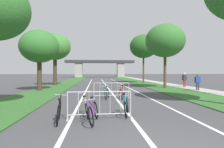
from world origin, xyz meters
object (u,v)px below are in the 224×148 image
at_px(crowd_barrier_second, 112,90).
at_px(bicycle_red_4, 121,94).
at_px(bicycle_teal_1, 126,106).
at_px(pedestrian_strolling, 184,79).
at_px(pedestrian_with_backpack, 198,81).
at_px(tree_left_pine_far, 39,47).
at_px(crowd_barrier_nearest, 100,105).
at_px(tree_right_maple_mid, 165,41).
at_px(bicycle_green_3, 107,94).
at_px(tree_left_oak_mid, 55,47).
at_px(bicycle_purple_0, 93,112).
at_px(bicycle_silver_2, 86,107).
at_px(bicycle_black_5, 59,111).
at_px(tree_right_pine_near, 144,46).

xyz_separation_m(crowd_barrier_second, bicycle_red_4, (0.58, -0.59, -0.16)).
relative_size(bicycle_teal_1, pedestrian_strolling, 0.98).
height_order(pedestrian_with_backpack, pedestrian_strolling, pedestrian_strolling).
height_order(tree_left_pine_far, bicycle_red_4, tree_left_pine_far).
bearing_deg(bicycle_teal_1, crowd_barrier_nearest, -142.44).
bearing_deg(pedestrian_with_backpack, tree_right_maple_mid, -52.84).
height_order(crowd_barrier_second, bicycle_green_3, crowd_barrier_second).
xyz_separation_m(bicycle_teal_1, bicycle_red_4, (0.41, 4.58, -0.01)).
bearing_deg(bicycle_green_3, pedestrian_strolling, -126.09).
xyz_separation_m(tree_left_oak_mid, bicycle_teal_1, (6.54, -17.88, -4.66)).
bearing_deg(tree_left_oak_mid, bicycle_green_3, -65.19).
relative_size(bicycle_red_4, pedestrian_with_backpack, 1.04).
xyz_separation_m(tree_left_pine_far, bicycle_teal_1, (6.47, -10.65, -3.75)).
height_order(tree_right_maple_mid, crowd_barrier_second, tree_right_maple_mid).
bearing_deg(bicycle_red_4, pedestrian_with_backpack, 31.10).
xyz_separation_m(bicycle_teal_1, pedestrian_strolling, (8.71, 13.04, 0.65)).
relative_size(bicycle_purple_0, bicycle_silver_2, 1.07).
relative_size(bicycle_teal_1, bicycle_red_4, 0.99).
relative_size(crowd_barrier_second, bicycle_teal_1, 1.50).
distance_m(bicycle_purple_0, bicycle_green_3, 5.88).
distance_m(crowd_barrier_nearest, bicycle_silver_2, 0.71).
distance_m(tree_left_pine_far, pedestrian_with_backpack, 15.05).
xyz_separation_m(bicycle_silver_2, pedestrian_with_backpack, (9.79, 9.34, 0.60)).
bearing_deg(bicycle_silver_2, pedestrian_with_backpack, 40.85).
bearing_deg(bicycle_green_3, bicycle_black_5, 82.62).
bearing_deg(tree_left_oak_mid, bicycle_purple_0, -74.54).
distance_m(bicycle_teal_1, pedestrian_with_backpack, 12.39).
relative_size(tree_left_pine_far, crowd_barrier_second, 2.30).
height_order(tree_left_oak_mid, bicycle_red_4, tree_left_oak_mid).
bearing_deg(tree_right_pine_near, bicycle_green_3, -111.63).
relative_size(bicycle_teal_1, pedestrian_with_backpack, 1.04).
bearing_deg(bicycle_silver_2, pedestrian_strolling, 48.95).
height_order(bicycle_purple_0, pedestrian_strolling, pedestrian_strolling).
height_order(tree_left_pine_far, crowd_barrier_nearest, tree_left_pine_far).
bearing_deg(crowd_barrier_second, pedestrian_with_backpack, 26.25).
height_order(tree_right_pine_near, crowd_barrier_nearest, tree_right_pine_near).
relative_size(crowd_barrier_nearest, bicycle_black_5, 1.48).
distance_m(bicycle_silver_2, pedestrian_with_backpack, 13.55).
relative_size(tree_left_pine_far, tree_right_maple_mid, 0.82).
bearing_deg(bicycle_silver_2, tree_right_maple_mid, 55.10).
bearing_deg(bicycle_red_4, crowd_barrier_nearest, -106.65).
bearing_deg(tree_right_maple_mid, pedestrian_strolling, 13.03).
height_order(crowd_barrier_nearest, bicycle_green_3, crowd_barrier_nearest).
xyz_separation_m(tree_left_pine_far, tree_left_oak_mid, (-0.07, 7.23, 0.91)).
bearing_deg(bicycle_green_3, crowd_barrier_nearest, 95.99).
xyz_separation_m(tree_right_pine_near, pedestrian_with_backpack, (1.95, -12.54, -4.79)).
distance_m(crowd_barrier_second, pedestrian_strolling, 11.87).
bearing_deg(crowd_barrier_nearest, bicycle_teal_1, 24.82).
bearing_deg(bicycle_black_5, bicycle_purple_0, -12.94).
bearing_deg(crowd_barrier_nearest, crowd_barrier_second, 80.74).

